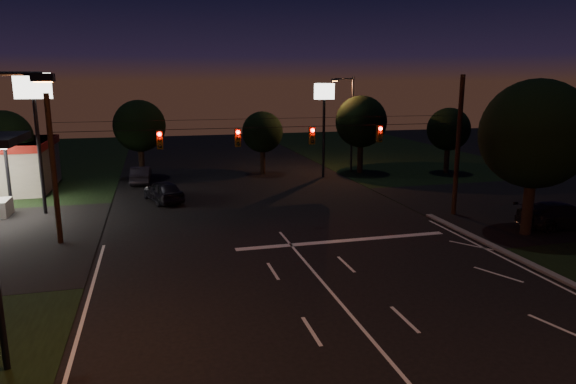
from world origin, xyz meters
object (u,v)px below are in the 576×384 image
object	(u,v)px
car_oncoming_a	(163,191)
car_oncoming_b	(141,175)
utility_pole_right	(453,215)
tree_right_near	(533,135)
car_cross	(562,215)

from	to	relation	value
car_oncoming_a	car_oncoming_b	distance (m)	7.79
utility_pole_right	tree_right_near	bearing A→B (deg)	-72.47
car_oncoming_a	car_cross	bearing A→B (deg)	132.33
car_oncoming_a	car_oncoming_b	bearing A→B (deg)	-95.46
tree_right_near	car_oncoming_a	size ratio (longest dim) A/B	1.90
utility_pole_right	car_cross	xyz separation A→B (m)	(4.49, -4.39, 0.78)
utility_pole_right	car_oncoming_a	bearing A→B (deg)	154.86
utility_pole_right	car_oncoming_b	bearing A→B (deg)	141.02
tree_right_near	car_cross	bearing A→B (deg)	8.52
tree_right_near	utility_pole_right	bearing A→B (deg)	107.53
car_oncoming_a	utility_pole_right	bearing A→B (deg)	136.85
tree_right_near	car_oncoming_a	xyz separation A→B (m)	(-19.88, 13.45, -4.89)
car_oncoming_a	tree_right_near	bearing A→B (deg)	127.91
utility_pole_right	car_oncoming_a	world-z (taller)	utility_pole_right
car_oncoming_b	car_cross	world-z (taller)	car_cross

